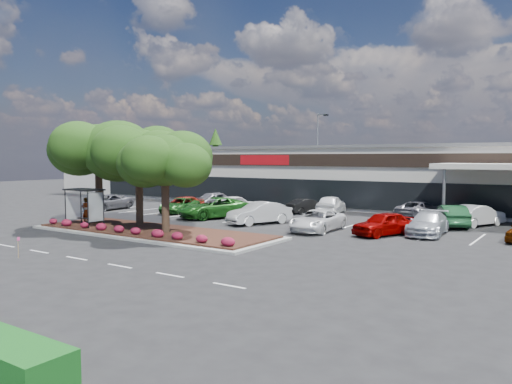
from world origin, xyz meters
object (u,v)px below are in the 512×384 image
Objects in this scene: light_pole at (318,165)px; survey_stake at (18,245)px; car_1 at (182,204)px; car_0 at (107,202)px.

survey_stake is (0.16, -33.56, -3.60)m from light_pole.
car_1 is (-7.80, 20.77, 0.05)m from survey_stake.
car_0 is 7.69m from car_1.
car_0 is at bearing 129.81° from survey_stake.
car_0 is at bearing -146.80° from car_1.
light_pole reaches higher than car_1.
survey_stake is at bearing -57.90° from car_1.
light_pole is 9.01× the size of survey_stake.
light_pole is 2.22× the size of car_1.
survey_stake is at bearing -89.72° from light_pole.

